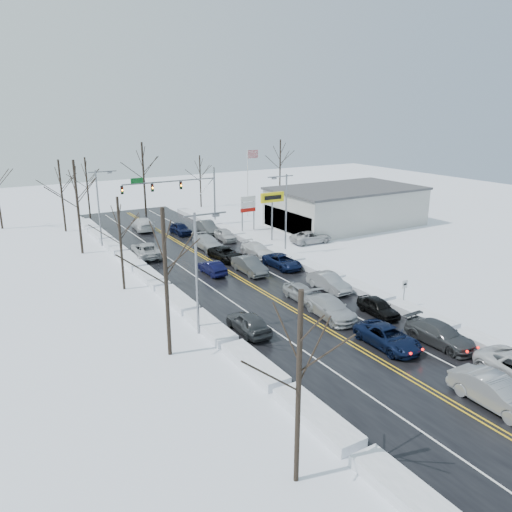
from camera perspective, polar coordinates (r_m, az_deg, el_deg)
ground at (r=44.16m, az=1.41°, el=-4.49°), size 160.00×160.00×0.00m
road_surface at (r=45.75m, az=0.08°, el=-3.71°), size 14.00×84.00×0.01m
snow_bank_left at (r=42.65m, az=-8.78°, el=-5.47°), size 1.64×72.00×0.61m
snow_bank_right at (r=49.84m, az=7.63°, el=-2.14°), size 1.64×72.00×0.61m
traffic_signal_mast at (r=68.61m, az=-8.61°, el=7.68°), size 13.28×0.39×8.00m
tires_plus_sign at (r=61.31m, az=1.87°, el=6.35°), size 3.20×0.34×6.00m
used_vehicles_sign at (r=66.68m, az=-0.92°, el=5.72°), size 2.20×0.22×4.65m
speed_limit_sign at (r=42.80m, az=16.61°, el=-3.57°), size 0.55×0.09×2.35m
flagpole at (r=75.41m, az=-0.85°, el=8.99°), size 1.87×1.20×10.00m
dealership_building at (r=71.26m, az=10.21°, el=5.62°), size 20.40×12.40×5.30m
streetlight_ne at (r=55.14m, az=3.28°, el=5.51°), size 3.20×0.25×9.00m
streetlight_sw at (r=35.38m, az=-6.54°, el=-0.89°), size 3.20×0.25×9.00m
streetlight_nw at (r=61.38m, az=-17.41°, el=5.91°), size 3.20×0.25×9.00m
tree_left_a at (r=20.80m, az=4.99°, el=-10.90°), size 3.60×3.60×9.00m
tree_left_b at (r=31.98m, az=-10.40°, el=0.18°), size 4.00×4.00×10.00m
tree_left_c at (r=45.50m, az=-15.36°, el=3.37°), size 3.40×3.40×8.50m
tree_left_d at (r=58.54m, az=-19.88°, el=7.21°), size 4.20×4.20×10.50m
tree_left_e at (r=70.42m, az=-21.45°, el=7.91°), size 3.80×3.80×9.50m
tree_far_b at (r=78.15m, az=-18.83°, el=8.66°), size 3.60×3.60×9.00m
tree_far_c at (r=78.11m, az=-12.79°, el=10.15°), size 4.40×4.40×11.00m
tree_far_d at (r=83.28m, az=-6.42°, el=9.62°), size 3.40×3.40×8.50m
tree_far_e at (r=91.24m, az=2.78°, el=11.18°), size 4.20×4.20×10.50m
queued_car_1 at (r=31.73m, az=25.48°, el=-15.20°), size 1.92×5.23×1.71m
queued_car_2 at (r=36.28m, az=14.75°, el=-9.95°), size 2.50×5.21×1.43m
queued_car_3 at (r=40.13m, az=8.47°, el=-6.90°), size 2.71×5.59×1.57m
queued_car_4 at (r=43.21m, az=5.18°, el=-5.04°), size 1.76×4.14×1.40m
queued_car_5 at (r=49.93m, az=-0.74°, el=-1.95°), size 1.73×4.89×1.61m
queued_car_6 at (r=54.36m, az=-3.45°, el=-0.43°), size 2.52×5.06×1.38m
queued_car_7 at (r=58.70m, az=-5.52°, el=0.81°), size 2.17×5.32×1.54m
queued_car_8 at (r=66.10m, az=-8.62°, el=2.49°), size 2.03×4.49×1.50m
queued_car_11 at (r=37.64m, az=20.18°, el=-9.45°), size 2.33×5.32×1.52m
queued_car_12 at (r=41.25m, az=13.74°, el=-6.55°), size 2.03×4.21×1.39m
queued_car_13 at (r=45.82m, az=8.28°, el=-3.86°), size 1.79×4.73×1.54m
queued_car_14 at (r=51.69m, az=3.01°, el=-1.33°), size 2.39×4.94×1.35m
queued_car_15 at (r=55.79m, az=0.11°, el=0.05°), size 2.15×4.88×1.39m
queued_car_16 at (r=62.32m, az=-3.52°, el=1.79°), size 1.98×4.35×1.45m
queued_car_17 at (r=66.31m, az=-5.60°, el=2.65°), size 2.06×4.95×1.59m
oncoming_car_0 at (r=49.85m, az=-5.02°, el=-2.05°), size 1.50×4.08×1.34m
oncoming_car_1 at (r=56.67m, az=-12.41°, el=-0.08°), size 3.31×6.09×1.62m
oncoming_car_2 at (r=69.33m, az=-12.77°, el=2.92°), size 2.87×5.95×1.67m
oncoming_car_3 at (r=37.15m, az=-0.87°, el=-8.70°), size 1.91×4.59×1.55m
parked_car_0 at (r=61.45m, az=6.30°, el=1.51°), size 5.36×2.75×1.45m
parked_car_1 at (r=67.17m, az=5.95°, el=2.82°), size 2.71×5.54×1.55m
parked_car_2 at (r=68.97m, az=2.65°, el=3.25°), size 2.01×4.26×1.41m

